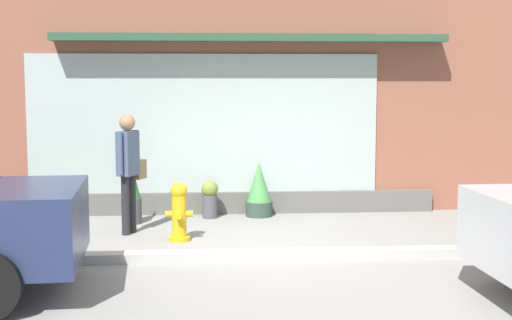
{
  "coord_description": "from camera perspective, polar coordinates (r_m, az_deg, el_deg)",
  "views": [
    {
      "loc": [
        -0.78,
        -9.08,
        2.26
      ],
      "look_at": [
        -0.04,
        1.2,
        1.09
      ],
      "focal_mm": 51.44,
      "sensor_mm": 36.0,
      "label": 1
    }
  ],
  "objects": [
    {
      "name": "ground_plane",
      "position": [
        9.4,
        0.76,
        -7.47
      ],
      "size": [
        60.0,
        60.0,
        0.0
      ],
      "primitive_type": "plane",
      "color": "gray"
    },
    {
      "name": "storefront",
      "position": [
        12.3,
        -0.56,
        7.92
      ],
      "size": [
        14.0,
        0.81,
        5.25
      ],
      "color": "#935642",
      "rests_on": "ground_plane"
    },
    {
      "name": "fire_hydrant",
      "position": [
        10.22,
        -6.0,
        -3.98
      ],
      "size": [
        0.38,
        0.34,
        0.82
      ],
      "color": "gold",
      "rests_on": "ground_plane"
    },
    {
      "name": "potted_plant_low_front",
      "position": [
        11.84,
        -3.61,
        -2.98
      ],
      "size": [
        0.27,
        0.27,
        0.61
      ],
      "color": "#4C4C51",
      "rests_on": "ground_plane"
    },
    {
      "name": "potted_plant_window_right",
      "position": [
        11.95,
        0.24,
        -2.38
      ],
      "size": [
        0.44,
        0.44,
        0.89
      ],
      "color": "#33473D",
      "rests_on": "ground_plane"
    },
    {
      "name": "potted_plant_near_hydrant",
      "position": [
        11.51,
        -9.67,
        -2.57
      ],
      "size": [
        0.31,
        0.31,
        0.99
      ],
      "color": "#4C4C51",
      "rests_on": "ground_plane"
    },
    {
      "name": "pedestrian_with_handbag",
      "position": [
        10.71,
        -9.86,
        -0.28
      ],
      "size": [
        0.4,
        0.65,
        1.73
      ],
      "rotation": [
        0.0,
        0.0,
        1.15
      ],
      "color": "#232328",
      "rests_on": "ground_plane"
    },
    {
      "name": "curb_strip",
      "position": [
        9.19,
        0.87,
        -7.4
      ],
      "size": [
        14.0,
        0.24,
        0.12
      ],
      "primitive_type": "cube",
      "color": "#B2B2AD",
      "rests_on": "ground_plane"
    },
    {
      "name": "potted_plant_window_left",
      "position": [
        11.97,
        -18.52,
        -2.84
      ],
      "size": [
        0.48,
        0.48,
        0.71
      ],
      "color": "#33473D",
      "rests_on": "ground_plane"
    }
  ]
}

